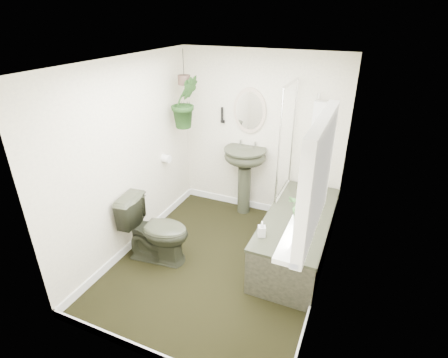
% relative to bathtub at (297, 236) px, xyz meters
% --- Properties ---
extents(floor, '(2.30, 2.80, 0.02)m').
position_rel_bathtub_xyz_m(floor, '(-0.80, -0.50, -0.30)').
color(floor, black).
rests_on(floor, ground).
extents(ceiling, '(2.30, 2.80, 0.02)m').
position_rel_bathtub_xyz_m(ceiling, '(-0.80, -0.50, 2.02)').
color(ceiling, white).
rests_on(ceiling, ground).
extents(wall_back, '(2.30, 0.02, 2.30)m').
position_rel_bathtub_xyz_m(wall_back, '(-0.80, 0.91, 0.86)').
color(wall_back, '#EDE7C7').
rests_on(wall_back, ground).
extents(wall_front, '(2.30, 0.02, 2.30)m').
position_rel_bathtub_xyz_m(wall_front, '(-0.80, -1.91, 0.86)').
color(wall_front, '#EDE7C7').
rests_on(wall_front, ground).
extents(wall_left, '(0.02, 2.80, 2.30)m').
position_rel_bathtub_xyz_m(wall_left, '(-1.96, -0.50, 0.86)').
color(wall_left, '#EDE7C7').
rests_on(wall_left, ground).
extents(wall_right, '(0.02, 2.80, 2.30)m').
position_rel_bathtub_xyz_m(wall_right, '(0.36, -0.50, 0.86)').
color(wall_right, '#EDE7C7').
rests_on(wall_right, ground).
extents(skirting, '(2.30, 2.80, 0.10)m').
position_rel_bathtub_xyz_m(skirting, '(-0.80, -0.50, -0.24)').
color(skirting, white).
rests_on(skirting, floor).
extents(bathtub, '(0.72, 1.72, 0.58)m').
position_rel_bathtub_xyz_m(bathtub, '(0.00, 0.00, 0.00)').
color(bathtub, '#2E3224').
rests_on(bathtub, floor).
extents(bath_screen, '(0.04, 0.72, 1.40)m').
position_rel_bathtub_xyz_m(bath_screen, '(-0.33, 0.49, 0.99)').
color(bath_screen, silver).
rests_on(bath_screen, bathtub).
extents(shower_box, '(0.20, 0.10, 0.35)m').
position_rel_bathtub_xyz_m(shower_box, '(0.00, 0.84, 1.26)').
color(shower_box, white).
rests_on(shower_box, wall_back).
extents(oval_mirror, '(0.46, 0.03, 0.62)m').
position_rel_bathtub_xyz_m(oval_mirror, '(-0.95, 0.87, 1.21)').
color(oval_mirror, '#BCA58E').
rests_on(oval_mirror, wall_back).
extents(wall_sconce, '(0.04, 0.04, 0.22)m').
position_rel_bathtub_xyz_m(wall_sconce, '(-1.35, 0.86, 1.11)').
color(wall_sconce, black).
rests_on(wall_sconce, wall_back).
extents(toilet_roll_holder, '(0.11, 0.11, 0.11)m').
position_rel_bathtub_xyz_m(toilet_roll_holder, '(-1.90, 0.20, 0.61)').
color(toilet_roll_holder, white).
rests_on(toilet_roll_holder, wall_left).
extents(window_recess, '(0.08, 1.00, 0.90)m').
position_rel_bathtub_xyz_m(window_recess, '(0.29, -1.20, 1.36)').
color(window_recess, white).
rests_on(window_recess, wall_right).
extents(window_sill, '(0.18, 1.00, 0.04)m').
position_rel_bathtub_xyz_m(window_sill, '(0.22, -1.20, 0.94)').
color(window_sill, white).
rests_on(window_sill, wall_right).
extents(window_blinds, '(0.01, 0.86, 0.76)m').
position_rel_bathtub_xyz_m(window_blinds, '(0.24, -1.20, 1.36)').
color(window_blinds, white).
rests_on(window_blinds, wall_right).
extents(toilet, '(0.84, 0.54, 0.81)m').
position_rel_bathtub_xyz_m(toilet, '(-1.52, -0.70, 0.11)').
color(toilet, '#2E3224').
rests_on(toilet, floor).
extents(pedestal_sink, '(0.64, 0.57, 1.01)m').
position_rel_bathtub_xyz_m(pedestal_sink, '(-0.95, 0.74, 0.21)').
color(pedestal_sink, '#2E3224').
rests_on(pedestal_sink, floor).
extents(sill_plant, '(0.28, 0.27, 0.25)m').
position_rel_bathtub_xyz_m(sill_plant, '(0.22, -1.18, 1.09)').
color(sill_plant, black).
rests_on(sill_plant, window_sill).
extents(hanging_plant, '(0.48, 0.48, 0.69)m').
position_rel_bathtub_xyz_m(hanging_plant, '(-1.70, 0.45, 1.35)').
color(hanging_plant, black).
rests_on(hanging_plant, ceiling).
extents(soap_bottle, '(0.10, 0.10, 0.17)m').
position_rel_bathtub_xyz_m(soap_bottle, '(-0.28, -0.57, 0.38)').
color(soap_bottle, black).
rests_on(soap_bottle, bathtub).
extents(hanging_pot, '(0.16, 0.16, 0.12)m').
position_rel_bathtub_xyz_m(hanging_pot, '(-1.70, 0.45, 1.63)').
color(hanging_pot, '#453229').
rests_on(hanging_pot, ceiling).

